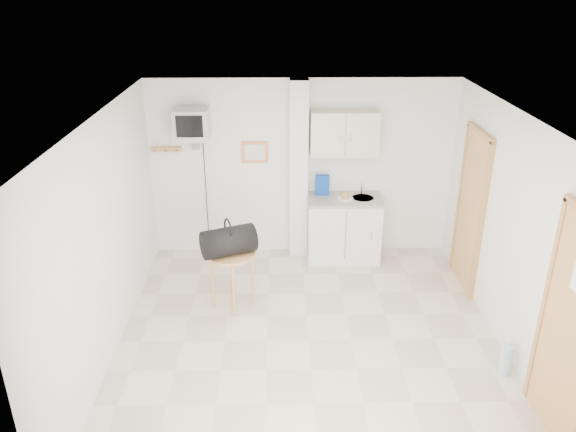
{
  "coord_description": "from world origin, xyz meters",
  "views": [
    {
      "loc": [
        -0.32,
        -5.17,
        3.76
      ],
      "look_at": [
        -0.22,
        0.6,
        1.25
      ],
      "focal_mm": 35.0,
      "sensor_mm": 36.0,
      "label": 1
    }
  ],
  "objects_px": {
    "water_bottle": "(506,359)",
    "crt_television": "(192,125)",
    "round_table": "(232,261)",
    "duffel_bag": "(229,241)"
  },
  "relations": [
    {
      "from": "crt_television",
      "to": "round_table",
      "type": "bearing_deg",
      "value": -66.54
    },
    {
      "from": "crt_television",
      "to": "round_table",
      "type": "relative_size",
      "value": 2.96
    },
    {
      "from": "round_table",
      "to": "duffel_bag",
      "type": "height_order",
      "value": "duffel_bag"
    },
    {
      "from": "crt_television",
      "to": "duffel_bag",
      "type": "relative_size",
      "value": 3.09
    },
    {
      "from": "water_bottle",
      "to": "duffel_bag",
      "type": "bearing_deg",
      "value": 155.87
    },
    {
      "from": "round_table",
      "to": "crt_television",
      "type": "bearing_deg",
      "value": 113.46
    },
    {
      "from": "water_bottle",
      "to": "crt_television",
      "type": "bearing_deg",
      "value": 142.48
    },
    {
      "from": "duffel_bag",
      "to": "water_bottle",
      "type": "distance_m",
      "value": 3.23
    },
    {
      "from": "round_table",
      "to": "water_bottle",
      "type": "height_order",
      "value": "round_table"
    },
    {
      "from": "crt_television",
      "to": "duffel_bag",
      "type": "bearing_deg",
      "value": -67.95
    }
  ]
}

